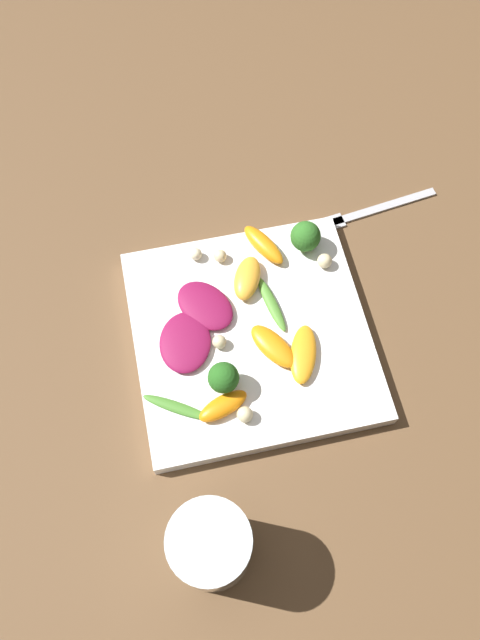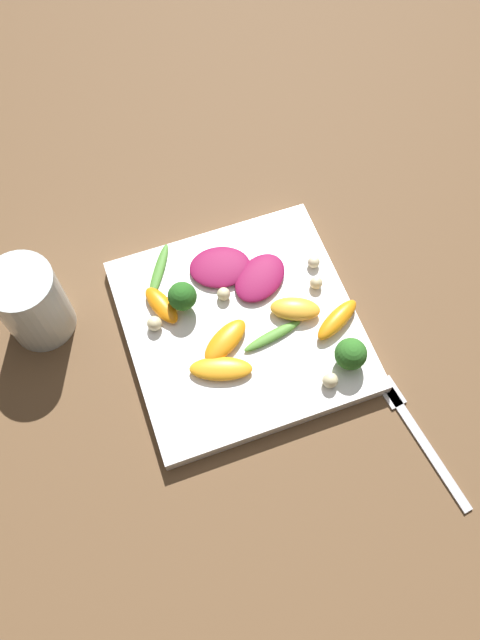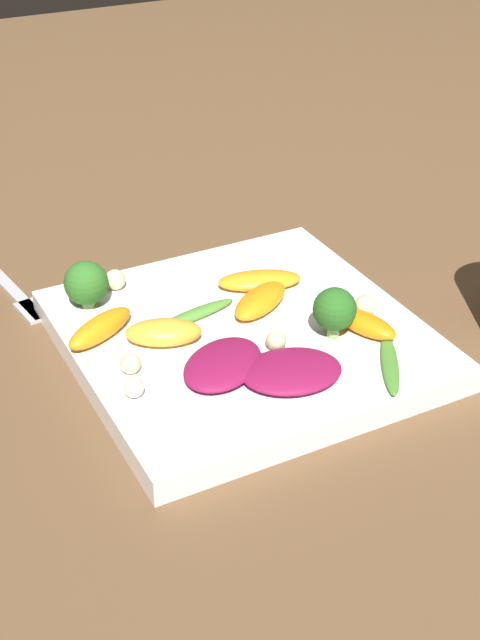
% 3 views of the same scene
% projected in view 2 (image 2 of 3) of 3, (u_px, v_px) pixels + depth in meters
% --- Properties ---
extents(ground_plane, '(2.40, 2.40, 0.00)m').
position_uv_depth(ground_plane, '(241.00, 329.00, 0.78)').
color(ground_plane, brown).
extents(plate, '(0.28, 0.28, 0.02)m').
position_uv_depth(plate, '(241.00, 326.00, 0.77)').
color(plate, white).
rests_on(plate, ground_plane).
extents(drinking_glass, '(0.08, 0.08, 0.11)m').
position_uv_depth(drinking_glass, '(32.00, 303.00, 0.74)').
color(drinking_glass, silver).
rests_on(drinking_glass, ground_plane).
extents(fork, '(0.04, 0.17, 0.01)m').
position_uv_depth(fork, '(414.00, 427.00, 0.72)').
color(fork, '#B2B2B7').
rests_on(fork, ground_plane).
extents(radicchio_leaf_0, '(0.09, 0.08, 0.01)m').
position_uv_depth(radicchio_leaf_0, '(221.00, 267.00, 0.79)').
color(radicchio_leaf_0, maroon).
rests_on(radicchio_leaf_0, plate).
extents(radicchio_leaf_1, '(0.09, 0.09, 0.01)m').
position_uv_depth(radicchio_leaf_1, '(260.00, 278.00, 0.78)').
color(radicchio_leaf_1, maroon).
rests_on(radicchio_leaf_1, plate).
extents(orange_segment_0, '(0.07, 0.05, 0.02)m').
position_uv_depth(orange_segment_0, '(337.00, 320.00, 0.75)').
color(orange_segment_0, orange).
rests_on(orange_segment_0, plate).
extents(orange_segment_1, '(0.07, 0.05, 0.02)m').
position_uv_depth(orange_segment_1, '(295.00, 309.00, 0.76)').
color(orange_segment_1, '#FCAD33').
rests_on(orange_segment_1, plate).
extents(orange_segment_2, '(0.07, 0.06, 0.02)m').
position_uv_depth(orange_segment_2, '(225.00, 341.00, 0.74)').
color(orange_segment_2, orange).
rests_on(orange_segment_2, plate).
extents(orange_segment_3, '(0.08, 0.05, 0.01)m').
position_uv_depth(orange_segment_3, '(221.00, 369.00, 0.73)').
color(orange_segment_3, orange).
rests_on(orange_segment_3, plate).
extents(orange_segment_4, '(0.04, 0.06, 0.02)m').
position_uv_depth(orange_segment_4, '(161.00, 305.00, 0.76)').
color(orange_segment_4, orange).
rests_on(orange_segment_4, plate).
extents(broccoli_floret_0, '(0.04, 0.04, 0.04)m').
position_uv_depth(broccoli_floret_0, '(351.00, 354.00, 0.72)').
color(broccoli_floret_0, '#7A9E51').
rests_on(broccoli_floret_0, plate).
extents(broccoli_floret_1, '(0.04, 0.04, 0.04)m').
position_uv_depth(broccoli_floret_1, '(182.00, 296.00, 0.75)').
color(broccoli_floret_1, '#84AD5B').
rests_on(broccoli_floret_1, plate).
extents(arugula_sprig_0, '(0.05, 0.08, 0.01)m').
position_uv_depth(arugula_sprig_0, '(159.00, 271.00, 0.79)').
color(arugula_sprig_0, '#47842D').
rests_on(arugula_sprig_0, plate).
extents(arugula_sprig_1, '(0.08, 0.03, 0.01)m').
position_uv_depth(arugula_sprig_1, '(272.00, 336.00, 0.75)').
color(arugula_sprig_1, '#518E33').
rests_on(arugula_sprig_1, plate).
extents(macadamia_nut_0, '(0.02, 0.02, 0.02)m').
position_uv_depth(macadamia_nut_0, '(224.00, 294.00, 0.77)').
color(macadamia_nut_0, beige).
rests_on(macadamia_nut_0, plate).
extents(macadamia_nut_1, '(0.02, 0.02, 0.02)m').
position_uv_depth(macadamia_nut_1, '(330.00, 380.00, 0.72)').
color(macadamia_nut_1, beige).
rests_on(macadamia_nut_1, plate).
extents(macadamia_nut_2, '(0.02, 0.02, 0.02)m').
position_uv_depth(macadamia_nut_2, '(314.00, 262.00, 0.79)').
color(macadamia_nut_2, beige).
rests_on(macadamia_nut_2, plate).
extents(macadamia_nut_3, '(0.02, 0.02, 0.02)m').
position_uv_depth(macadamia_nut_3, '(316.00, 283.00, 0.78)').
color(macadamia_nut_3, beige).
rests_on(macadamia_nut_3, plate).
extents(macadamia_nut_4, '(0.02, 0.02, 0.02)m').
position_uv_depth(macadamia_nut_4, '(154.00, 323.00, 0.75)').
color(macadamia_nut_4, beige).
rests_on(macadamia_nut_4, plate).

